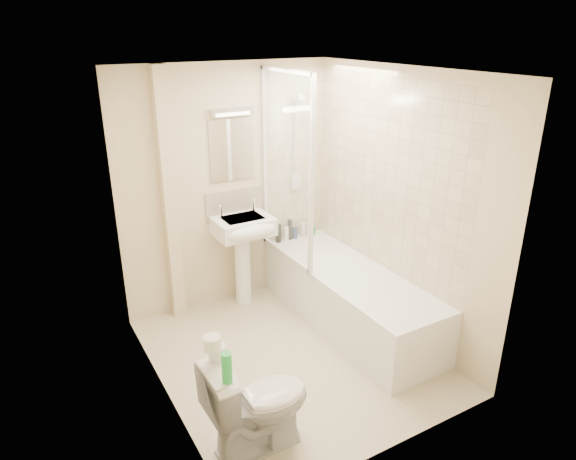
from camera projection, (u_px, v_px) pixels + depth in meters
floor at (292, 355)px, 4.50m from camera, size 2.50×2.50×0.00m
wall_back at (228, 188)px, 5.06m from camera, size 2.20×0.02×2.40m
wall_left at (155, 258)px, 3.55m from camera, size 0.02×2.50×2.40m
wall_right at (399, 206)px, 4.57m from camera, size 0.02×2.50×2.40m
ceiling at (293, 71)px, 3.61m from camera, size 2.20×2.50×0.02m
tile_back at (294, 157)px, 5.32m from camera, size 0.70×0.01×1.75m
tile_right at (385, 176)px, 4.64m from camera, size 0.01×2.10×1.75m
pipe_boxing at (169, 200)px, 4.73m from camera, size 0.12×0.12×2.40m
splashback at (234, 204)px, 5.14m from camera, size 0.60×0.02×0.30m
mirror at (232, 150)px, 4.94m from camera, size 0.46×0.01×0.60m
strip_light at (231, 111)px, 4.78m from camera, size 0.42×0.07×0.07m
bathtub at (349, 296)px, 4.91m from camera, size 0.70×2.10×0.55m
shower_screen at (286, 169)px, 4.79m from camera, size 0.04×0.92×1.80m
shower_fixture at (296, 146)px, 5.24m from camera, size 0.10×0.16×0.99m
pedestal_sink at (245, 237)px, 5.06m from camera, size 0.56×0.50×1.08m
bottle_black_a at (278, 233)px, 5.44m from camera, size 0.06×0.06×0.19m
bottle_white_a at (286, 234)px, 5.49m from camera, size 0.05×0.05×0.15m
bottle_black_b at (290, 230)px, 5.50m from camera, size 0.05×0.05×0.22m
bottle_blue at (295, 233)px, 5.54m from camera, size 0.06×0.06×0.12m
bottle_cream at (303, 230)px, 5.58m from camera, size 0.06×0.06×0.16m
bottle_white_b at (309, 229)px, 5.62m from camera, size 0.05×0.05×0.15m
bottle_green at (312, 230)px, 5.65m from camera, size 0.07×0.07×0.09m
toilet at (258, 403)px, 3.41m from camera, size 0.43×0.72×0.72m
toilet_roll_lower at (217, 353)px, 3.24m from camera, size 0.11×0.11×0.10m
toilet_roll_upper at (212, 343)px, 3.17m from camera, size 0.11×0.11×0.09m
green_bottle at (227, 368)px, 3.02m from camera, size 0.06×0.06×0.20m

